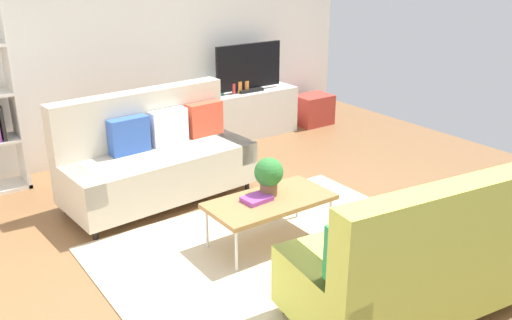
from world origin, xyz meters
TOP-DOWN VIEW (x-y plane):
  - ground_plane at (0.00, 0.00)m, footprint 7.68×7.68m
  - wall_far at (0.00, 2.80)m, footprint 6.40×0.12m
  - area_rug at (-0.09, -0.33)m, footprint 2.90×2.20m
  - couch_beige at (-0.44, 1.29)m, footprint 1.96×0.98m
  - couch_green at (0.23, -1.55)m, footprint 1.99×1.08m
  - coffee_table at (-0.04, -0.13)m, footprint 1.10×0.56m
  - tv_console at (1.50, 2.46)m, footprint 1.40×0.44m
  - tv at (1.50, 2.44)m, footprint 1.00×0.20m
  - storage_trunk at (2.60, 2.36)m, footprint 0.52×0.40m
  - potted_plant at (0.00, -0.06)m, footprint 0.25×0.25m
  - table_book_0 at (-0.16, -0.10)m, footprint 0.25×0.20m
  - vase_0 at (0.92, 2.51)m, footprint 0.11×0.11m
  - vase_1 at (1.09, 2.51)m, footprint 0.10×0.10m
  - bottle_0 at (1.25, 2.42)m, footprint 0.05×0.05m
  - bottle_1 at (1.34, 2.42)m, footprint 0.06×0.06m
  - bottle_2 at (1.45, 2.42)m, footprint 0.06×0.06m

SIDE VIEW (x-z plane):
  - ground_plane at x=0.00m, z-range 0.00..0.00m
  - area_rug at x=-0.09m, z-range 0.00..0.01m
  - storage_trunk at x=2.60m, z-range 0.00..0.44m
  - tv_console at x=1.50m, z-range 0.00..0.64m
  - coffee_table at x=-0.04m, z-range 0.18..0.60m
  - table_book_0 at x=-0.16m, z-range 0.42..0.46m
  - couch_green at x=0.23m, z-range -0.11..0.99m
  - couch_beige at x=-0.44m, z-range -0.10..1.00m
  - potted_plant at x=0.00m, z-range 0.44..0.78m
  - vase_1 at x=1.09m, z-range 0.64..0.77m
  - bottle_0 at x=1.25m, z-range 0.64..0.78m
  - bottle_2 at x=1.45m, z-range 0.64..0.79m
  - bottle_1 at x=1.34m, z-range 0.64..0.79m
  - vase_0 at x=0.92m, z-range 0.64..0.81m
  - tv at x=1.50m, z-range 0.63..1.27m
  - wall_far at x=0.00m, z-range 0.00..2.90m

